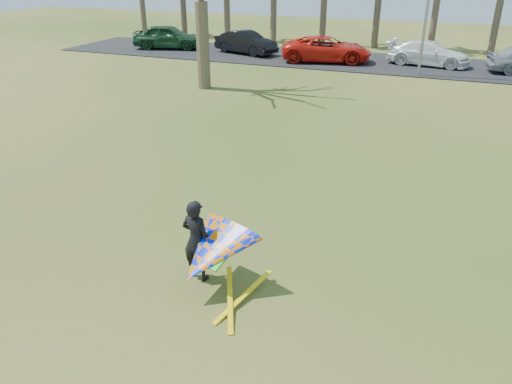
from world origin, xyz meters
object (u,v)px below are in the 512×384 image
at_px(car_1, 246,42).
at_px(car_2, 327,49).
at_px(car_0, 168,37).
at_px(kite_flyer, 209,251).
at_px(car_3, 428,53).

relative_size(car_1, car_2, 0.81).
bearing_deg(car_2, car_0, 74.26).
distance_m(car_0, kite_flyer, 29.72).
bearing_deg(car_1, car_0, 109.37).
height_order(car_2, kite_flyer, kite_flyer).
bearing_deg(car_0, car_1, -104.18).
relative_size(car_2, car_3, 1.14).
bearing_deg(kite_flyer, car_3, 84.92).
relative_size(car_0, car_2, 0.88).
height_order(car_1, car_2, car_2).
height_order(car_0, car_3, car_0).
xyz_separation_m(car_0, car_1, (6.09, 0.11, -0.09)).
bearing_deg(kite_flyer, car_0, 122.18).
bearing_deg(kite_flyer, car_1, 111.09).
height_order(car_0, car_2, car_0).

